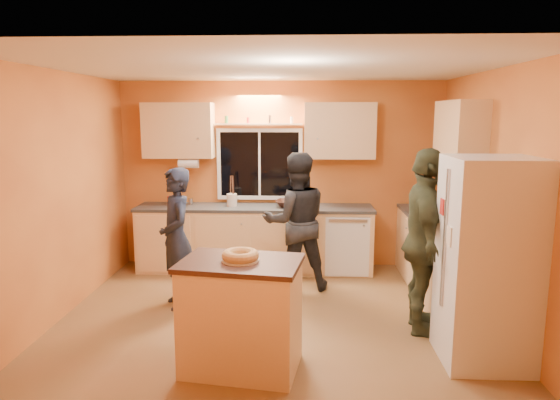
# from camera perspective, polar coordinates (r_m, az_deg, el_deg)

# --- Properties ---
(ground) EXTENTS (4.50, 4.50, 0.00)m
(ground) POSITION_cam_1_polar(r_m,az_deg,el_deg) (5.45, -0.81, -13.44)
(ground) COLOR brown
(ground) RESTS_ON ground
(room_shell) EXTENTS (4.54, 4.04, 2.61)m
(room_shell) POSITION_cam_1_polar(r_m,az_deg,el_deg) (5.43, 0.67, 4.20)
(room_shell) COLOR orange
(room_shell) RESTS_ON ground
(back_counter) EXTENTS (4.23, 0.62, 0.90)m
(back_counter) POSITION_cam_1_polar(r_m,az_deg,el_deg) (6.91, 0.12, -4.41)
(back_counter) COLOR #DFAF75
(back_counter) RESTS_ON ground
(right_counter) EXTENTS (0.62, 1.84, 0.90)m
(right_counter) POSITION_cam_1_polar(r_m,az_deg,el_deg) (5.98, 18.62, -7.21)
(right_counter) COLOR #DFAF75
(right_counter) RESTS_ON ground
(refrigerator) EXTENTS (0.72, 0.70, 1.80)m
(refrigerator) POSITION_cam_1_polar(r_m,az_deg,el_deg) (4.66, 22.60, -6.53)
(refrigerator) COLOR silver
(refrigerator) RESTS_ON ground
(island) EXTENTS (1.07, 0.81, 0.95)m
(island) POSITION_cam_1_polar(r_m,az_deg,el_deg) (4.32, -4.45, -12.90)
(island) COLOR #DFAF75
(island) RESTS_ON ground
(bundt_pastry) EXTENTS (0.31, 0.31, 0.09)m
(bundt_pastry) POSITION_cam_1_polar(r_m,az_deg,el_deg) (4.15, -4.55, -6.34)
(bundt_pastry) COLOR tan
(bundt_pastry) RESTS_ON island
(person_left) EXTENTS (0.59, 0.68, 1.57)m
(person_left) POSITION_cam_1_polar(r_m,az_deg,el_deg) (5.67, -11.74, -4.30)
(person_left) COLOR black
(person_left) RESTS_ON ground
(person_center) EXTENTS (0.94, 0.79, 1.70)m
(person_center) POSITION_cam_1_polar(r_m,az_deg,el_deg) (6.11, 1.83, -2.49)
(person_center) COLOR black
(person_center) RESTS_ON ground
(person_right) EXTENTS (0.57, 1.12, 1.83)m
(person_right) POSITION_cam_1_polar(r_m,az_deg,el_deg) (5.08, 16.22, -4.64)
(person_right) COLOR #2F3521
(person_right) RESTS_ON ground
(mixing_bowl) EXTENTS (0.41, 0.41, 0.09)m
(mixing_bowl) POSITION_cam_1_polar(r_m,az_deg,el_deg) (6.79, 1.04, -0.40)
(mixing_bowl) COLOR black
(mixing_bowl) RESTS_ON back_counter
(utensil_crock) EXTENTS (0.14, 0.14, 0.17)m
(utensil_crock) POSITION_cam_1_polar(r_m,az_deg,el_deg) (6.87, -5.52, 0.01)
(utensil_crock) COLOR beige
(utensil_crock) RESTS_ON back_counter
(potted_plant) EXTENTS (0.35, 0.32, 0.32)m
(potted_plant) POSITION_cam_1_polar(r_m,az_deg,el_deg) (5.87, 19.26, -1.43)
(potted_plant) COLOR gray
(potted_plant) RESTS_ON right_counter
(red_box) EXTENTS (0.17, 0.13, 0.07)m
(red_box) POSITION_cam_1_polar(r_m,az_deg,el_deg) (6.62, 16.91, -1.19)
(red_box) COLOR maroon
(red_box) RESTS_ON right_counter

